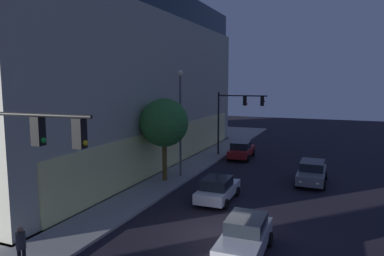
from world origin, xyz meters
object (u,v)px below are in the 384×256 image
car_white (218,189)px  car_silver (245,237)px  sidewalk_tree (164,123)px  traffic_light_far_corner (236,110)px  car_grey (312,172)px  street_lamp_sidewalk (180,111)px  traffic_light_near_corner (20,162)px  pedestrian_waiting (21,245)px  car_red (241,150)px  modern_building (44,79)px

car_white → car_silver: bearing=-152.4°
sidewalk_tree → car_silver: 12.68m
traffic_light_far_corner → car_grey: size_ratio=1.34×
street_lamp_sidewalk → car_white: street_lamp_sidewalk is taller
traffic_light_near_corner → car_grey: (18.87, -7.79, -4.06)m
traffic_light_far_corner → pedestrian_waiting: 24.85m
car_grey → car_red: size_ratio=1.00×
pedestrian_waiting → car_silver: pedestrian_waiting is taller
traffic_light_near_corner → pedestrian_waiting: (1.25, 1.62, -3.63)m
modern_building → street_lamp_sidewalk: (-3.06, -16.36, -2.48)m
car_silver → traffic_light_far_corner: bearing=16.4°
traffic_light_far_corner → sidewalk_tree: (-10.83, 2.48, -0.21)m
traffic_light_far_corner → car_silver: 20.91m
traffic_light_far_corner → car_grey: bearing=-132.1°
car_white → modern_building: bearing=70.9°
modern_building → sidewalk_tree: size_ratio=5.58×
pedestrian_waiting → traffic_light_far_corner: bearing=-4.0°
street_lamp_sidewalk → modern_building: bearing=79.4°
traffic_light_near_corner → car_white: 13.31m
modern_building → car_silver: (-13.50, -24.06, -6.90)m
traffic_light_far_corner → modern_building: bearing=108.8°
modern_building → car_red: 20.95m
pedestrian_waiting → car_grey: pedestrian_waiting is taller
modern_building → street_lamp_sidewalk: bearing=-100.6°
car_silver → modern_building: bearing=60.7°
sidewalk_tree → car_silver: (-8.88, -8.29, -3.62)m
pedestrian_waiting → modern_building: bearing=42.0°
street_lamp_sidewalk → sidewalk_tree: bearing=159.1°
traffic_light_near_corner → traffic_light_far_corner: (25.81, -0.11, -0.21)m
modern_building → street_lamp_sidewalk: modern_building is taller
traffic_light_near_corner → car_red: traffic_light_near_corner is taller
street_lamp_sidewalk → car_grey: size_ratio=1.74×
modern_building → traffic_light_near_corner: (-19.59, -18.14, -2.85)m
traffic_light_near_corner → car_white: size_ratio=1.57×
street_lamp_sidewalk → sidewalk_tree: (-1.56, 0.59, -0.80)m
car_silver → car_grey: (12.78, -1.87, -0.02)m
street_lamp_sidewalk → sidewalk_tree: street_lamp_sidewalk is taller
traffic_light_far_corner → car_silver: (-19.71, -5.81, -3.83)m
pedestrian_waiting → car_grey: 19.98m
traffic_light_near_corner → car_silver: bearing=-44.2°
car_white → car_red: (12.81, 1.78, 0.08)m
pedestrian_waiting → car_white: 11.93m
car_silver → car_grey: 12.92m
modern_building → street_lamp_sidewalk: size_ratio=4.18×
sidewalk_tree → pedestrian_waiting: 14.12m
street_lamp_sidewalk → car_silver: bearing=-143.6°
traffic_light_near_corner → car_red: bearing=-1.9°
street_lamp_sidewalk → car_white: bearing=-133.3°
car_silver → traffic_light_near_corner: bearing=135.8°
traffic_light_far_corner → car_white: bearing=-169.4°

